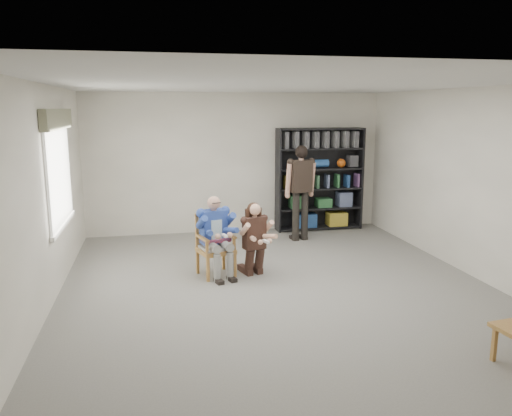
{
  "coord_description": "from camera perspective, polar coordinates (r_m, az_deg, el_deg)",
  "views": [
    {
      "loc": [
        -1.67,
        -6.44,
        2.49
      ],
      "look_at": [
        -0.2,
        0.6,
        1.05
      ],
      "focal_mm": 35.0,
      "sensor_mm": 36.0,
      "label": 1
    }
  ],
  "objects": [
    {
      "name": "room_shell",
      "position": [
        6.75,
        2.71,
        2.0
      ],
      "size": [
        6.0,
        7.0,
        2.8
      ],
      "primitive_type": null,
      "color": "beige",
      "rests_on": "ground"
    },
    {
      "name": "window_left",
      "position": [
        7.6,
        -21.46,
        4.04
      ],
      "size": [
        0.16,
        2.0,
        1.75
      ],
      "primitive_type": null,
      "color": "silver",
      "rests_on": "room_shell"
    },
    {
      "name": "bookshelf",
      "position": [
        10.39,
        7.26,
        3.27
      ],
      "size": [
        1.8,
        0.38,
        2.1
      ],
      "primitive_type": null,
      "color": "black",
      "rests_on": "floor"
    },
    {
      "name": "seated_man",
      "position": [
        7.5,
        -4.64,
        -3.23
      ],
      "size": [
        0.71,
        0.85,
        1.23
      ],
      "primitive_type": null,
      "rotation": [
        0.0,
        0.0,
        0.28
      ],
      "color": "#1B459A",
      "rests_on": "floor"
    },
    {
      "name": "floor",
      "position": [
        7.11,
        2.6,
        -9.2
      ],
      "size": [
        6.0,
        7.0,
        0.01
      ],
      "primitive_type": "cube",
      "color": "slate",
      "rests_on": "ground"
    },
    {
      "name": "kneeling_woman",
      "position": [
        7.49,
        -0.1,
        -3.62
      ],
      "size": [
        0.66,
        0.85,
        1.12
      ],
      "primitive_type": null,
      "rotation": [
        0.0,
        0.0,
        0.28
      ],
      "color": "#321E18",
      "rests_on": "floor"
    },
    {
      "name": "armchair",
      "position": [
        7.53,
        -4.63,
        -4.27
      ],
      "size": [
        0.67,
        0.66,
        0.94
      ],
      "primitive_type": null,
      "rotation": [
        0.0,
        0.0,
        0.28
      ],
      "color": "#A96E39",
      "rests_on": "floor"
    },
    {
      "name": "standing_man",
      "position": [
        9.48,
        5.12,
        1.64
      ],
      "size": [
        0.6,
        0.4,
        1.81
      ],
      "primitive_type": null,
      "rotation": [
        0.0,
        0.0,
        0.16
      ],
      "color": "black",
      "rests_on": "floor"
    }
  ]
}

